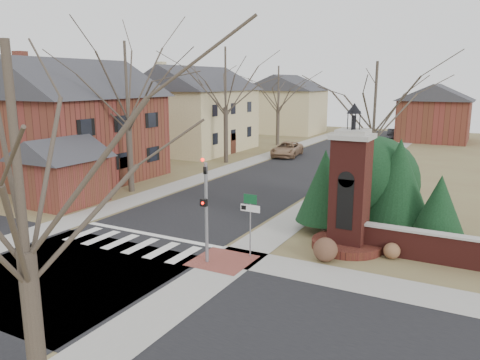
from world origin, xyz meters
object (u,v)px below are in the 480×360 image
Objects in this scene: traffic_signal_pole at (206,202)px; distant_car at (394,134)px; brick_gate_monument at (350,202)px; sign_post at (250,213)px; pickup_truck at (287,149)px.

traffic_signal_pole is 1.07× the size of distant_car.
brick_gate_monument is 1.55× the size of distant_car.
traffic_signal_pole is 6.47m from brick_gate_monument.
sign_post is at bearing 47.57° from traffic_signal_pole.
brick_gate_monument is at bearing 89.14° from distant_car.
brick_gate_monument is (3.41, 3.01, 0.22)m from sign_post.
distant_car is (-5.60, 42.17, -1.47)m from brick_gate_monument.
sign_post is at bearing -77.95° from pickup_truck.
brick_gate_monument is 42.56m from distant_car.
brick_gate_monument is at bearing 43.24° from traffic_signal_pole.
sign_post reaches higher than pickup_truck.
pickup_truck is (-12.40, 22.92, -1.46)m from brick_gate_monument.
pickup_truck is at bearing 118.42° from brick_gate_monument.
traffic_signal_pole is 0.88× the size of pickup_truck.
brick_gate_monument is 1.27× the size of pickup_truck.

